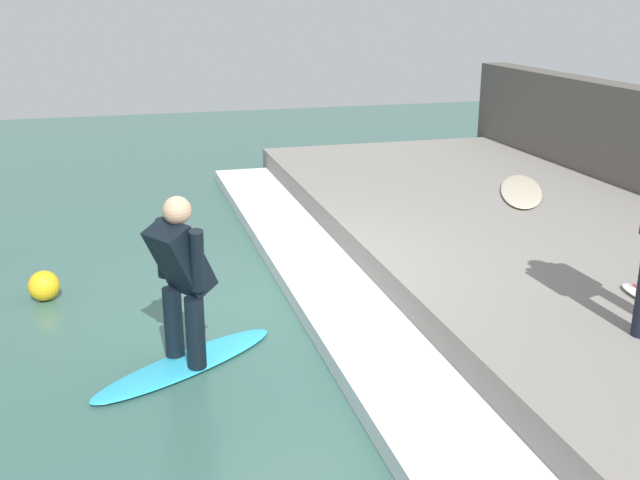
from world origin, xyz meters
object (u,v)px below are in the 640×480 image
at_px(surfboard_riding, 187,363).
at_px(marker_buoy, 44,286).
at_px(surfer_riding, 181,273).
at_px(surfboard_spare, 521,190).

distance_m(surfboard_riding, marker_buoy, 2.32).
bearing_deg(surfboard_riding, surfer_riding, 0.00).
distance_m(surfboard_spare, marker_buoy, 6.39).
bearing_deg(surfer_riding, surfboard_spare, 31.67).
bearing_deg(surfboard_spare, surfboard_riding, -148.33).
bearing_deg(marker_buoy, surfboard_riding, -55.81).
bearing_deg(surfer_riding, marker_buoy, 124.19).
bearing_deg(marker_buoy, surfboard_spare, 10.42).
bearing_deg(surfboard_riding, surfboard_spare, 31.67).
bearing_deg(surfboard_spare, marker_buoy, -169.58).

